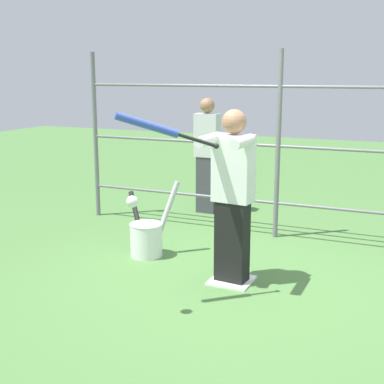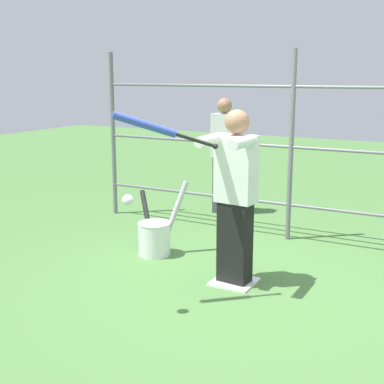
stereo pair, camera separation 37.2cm
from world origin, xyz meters
TOP-DOWN VIEW (x-y plane):
  - ground_plane at (0.00, 0.00)m, footprint 24.00×24.00m
  - home_plate at (0.00, 0.00)m, footprint 0.40×0.40m
  - fence_backstop at (0.00, -1.60)m, footprint 5.25×0.06m
  - batter at (0.00, 0.02)m, footprint 0.43×0.58m
  - baseball_bat_swinging at (0.39, 0.79)m, footprint 0.69×0.62m
  - softball_in_flight at (0.46, 1.08)m, footprint 0.10×0.10m
  - bat_bucket at (1.12, -0.35)m, footprint 0.75×0.61m
  - bystander_behind_fence at (1.24, -2.38)m, footprint 0.34×0.21m

SIDE VIEW (x-z plane):
  - ground_plane at x=0.00m, z-range 0.00..0.00m
  - home_plate at x=0.00m, z-range 0.00..0.02m
  - bat_bucket at x=1.12m, z-range -0.20..0.62m
  - bystander_behind_fence at x=1.24m, z-range 0.03..1.68m
  - batter at x=0.00m, z-range 0.07..1.73m
  - softball_in_flight at x=0.46m, z-range 0.95..1.04m
  - fence_backstop at x=0.00m, z-range 0.00..2.27m
  - baseball_bat_swinging at x=0.39m, z-range 1.39..1.72m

